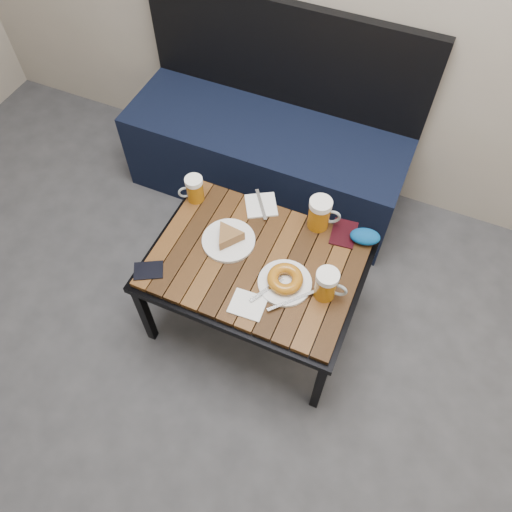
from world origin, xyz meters
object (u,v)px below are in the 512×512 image
at_px(plate_pie, 228,238).
at_px(passport_burgundy, 344,233).
at_px(passport_navy, 148,270).
at_px(cafe_table, 256,266).
at_px(bench, 267,151).
at_px(knit_pouch, 365,237).
at_px(beer_mug_centre, 320,214).
at_px(beer_mug_right, 327,285).
at_px(beer_mug_left, 194,189).
at_px(plate_bagel, 285,281).

bearing_deg(plate_pie, passport_burgundy, 28.38).
relative_size(passport_navy, passport_burgundy, 0.82).
relative_size(cafe_table, passport_burgundy, 6.15).
height_order(bench, knit_pouch, bench).
xyz_separation_m(cafe_table, plate_pie, (-0.14, 0.04, 0.07)).
bearing_deg(plate_pie, knit_pouch, 24.10).
height_order(cafe_table, beer_mug_centre, beer_mug_centre).
relative_size(beer_mug_right, knit_pouch, 1.13).
distance_m(plate_pie, passport_burgundy, 0.47).
height_order(bench, beer_mug_left, bench).
xyz_separation_m(bench, passport_navy, (-0.09, -0.97, 0.20)).
bearing_deg(knit_pouch, beer_mug_centre, 179.74).
xyz_separation_m(bench, beer_mug_left, (-0.09, -0.58, 0.26)).
height_order(cafe_table, passport_navy, passport_navy).
bearing_deg(passport_navy, beer_mug_left, 151.63).
xyz_separation_m(beer_mug_centre, knit_pouch, (0.20, -0.00, -0.05)).
relative_size(bench, passport_navy, 12.52).
bearing_deg(plate_bagel, plate_pie, 161.30).
distance_m(bench, knit_pouch, 0.84).
distance_m(bench, beer_mug_left, 0.64).
bearing_deg(passport_burgundy, plate_pie, -158.59).
height_order(beer_mug_left, passport_navy, beer_mug_left).
bearing_deg(plate_bagel, knit_pouch, 55.53).
bearing_deg(beer_mug_right, passport_burgundy, 90.31).
height_order(bench, passport_burgundy, bench).
relative_size(cafe_table, beer_mug_left, 6.99).
bearing_deg(plate_bagel, bench, 116.74).
xyz_separation_m(plate_pie, knit_pouch, (0.50, 0.22, 0.00)).
relative_size(cafe_table, passport_navy, 7.51).
bearing_deg(beer_mug_centre, passport_burgundy, -17.49).
xyz_separation_m(beer_mug_left, beer_mug_centre, (0.53, 0.08, 0.01)).
height_order(plate_pie, passport_navy, plate_pie).
bearing_deg(passport_navy, beer_mug_right, 76.20).
xyz_separation_m(bench, passport_burgundy, (0.54, -0.50, 0.20)).
relative_size(beer_mug_centre, beer_mug_right, 1.08).
relative_size(passport_burgundy, knit_pouch, 1.13).
bearing_deg(beer_mug_centre, plate_pie, -160.52).
xyz_separation_m(bench, beer_mug_right, (0.57, -0.80, 0.27)).
relative_size(plate_pie, passport_burgundy, 1.57).
xyz_separation_m(beer_mug_left, passport_navy, (0.00, -0.40, -0.06)).
xyz_separation_m(beer_mug_right, plate_pie, (-0.43, 0.08, -0.04)).
bearing_deg(passport_burgundy, beer_mug_centre, 172.57).
relative_size(bench, beer_mug_right, 10.28).
distance_m(beer_mug_left, plate_pie, 0.27).
xyz_separation_m(passport_burgundy, knit_pouch, (0.09, 0.00, 0.02)).
relative_size(bench, plate_bagel, 5.73).
bearing_deg(beer_mug_right, cafe_table, 169.02).
xyz_separation_m(bench, knit_pouch, (0.63, -0.50, 0.23)).
distance_m(plate_pie, passport_navy, 0.34).
distance_m(beer_mug_right, knit_pouch, 0.31).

